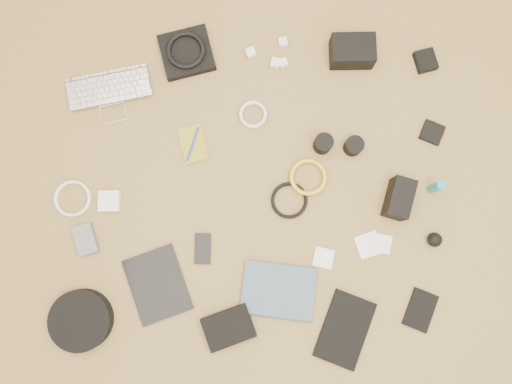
{
  "coord_description": "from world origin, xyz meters",
  "views": [
    {
      "loc": [
        0.02,
        -0.19,
        1.67
      ],
      "look_at": [
        0.02,
        0.01,
        0.02
      ],
      "focal_mm": 35.0,
      "sensor_mm": 36.0,
      "label": 1
    }
  ],
  "objects_px": {
    "tablet": "(158,285)",
    "phone": "(203,249)",
    "headphone_case": "(81,320)",
    "laptop": "(111,100)",
    "paperback": "(275,318)",
    "dslr_camera": "(352,51)"
  },
  "relations": [
    {
      "from": "tablet",
      "to": "phone",
      "type": "bearing_deg",
      "value": 18.63
    },
    {
      "from": "headphone_case",
      "to": "tablet",
      "type": "bearing_deg",
      "value": 23.42
    },
    {
      "from": "laptop",
      "to": "phone",
      "type": "relative_size",
      "value": 2.76
    },
    {
      "from": "laptop",
      "to": "paperback",
      "type": "relative_size",
      "value": 1.22
    },
    {
      "from": "phone",
      "to": "paperback",
      "type": "xyz_separation_m",
      "value": [
        0.23,
        -0.23,
        0.01
      ]
    },
    {
      "from": "dslr_camera",
      "to": "headphone_case",
      "type": "relative_size",
      "value": 0.74
    },
    {
      "from": "laptop",
      "to": "paperback",
      "type": "xyz_separation_m",
      "value": [
        0.54,
        -0.75,
        0.0
      ]
    },
    {
      "from": "tablet",
      "to": "laptop",
      "type": "bearing_deg",
      "value": 85.27
    },
    {
      "from": "tablet",
      "to": "headphone_case",
      "type": "height_order",
      "value": "headphone_case"
    },
    {
      "from": "laptop",
      "to": "dslr_camera",
      "type": "relative_size",
      "value": 1.94
    },
    {
      "from": "dslr_camera",
      "to": "phone",
      "type": "height_order",
      "value": "dslr_camera"
    },
    {
      "from": "laptop",
      "to": "dslr_camera",
      "type": "xyz_separation_m",
      "value": [
        0.83,
        0.14,
        0.03
      ]
    },
    {
      "from": "laptop",
      "to": "dslr_camera",
      "type": "distance_m",
      "value": 0.84
    },
    {
      "from": "paperback",
      "to": "phone",
      "type": "bearing_deg",
      "value": 54.0
    },
    {
      "from": "tablet",
      "to": "phone",
      "type": "distance_m",
      "value": 0.19
    },
    {
      "from": "laptop",
      "to": "paperback",
      "type": "distance_m",
      "value": 0.92
    },
    {
      "from": "dslr_camera",
      "to": "phone",
      "type": "relative_size",
      "value": 1.42
    },
    {
      "from": "phone",
      "to": "paperback",
      "type": "relative_size",
      "value": 0.44
    },
    {
      "from": "tablet",
      "to": "dslr_camera",
      "type": "bearing_deg",
      "value": 30.19
    },
    {
      "from": "laptop",
      "to": "tablet",
      "type": "distance_m",
      "value": 0.65
    },
    {
      "from": "dslr_camera",
      "to": "laptop",
      "type": "bearing_deg",
      "value": -170.02
    },
    {
      "from": "dslr_camera",
      "to": "tablet",
      "type": "relative_size",
      "value": 0.65
    }
  ]
}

